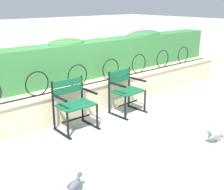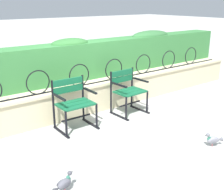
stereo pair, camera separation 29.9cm
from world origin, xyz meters
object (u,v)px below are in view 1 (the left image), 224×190
park_chair_left (73,103)px  pigeon_far_side (214,136)px  pigeon_near_chairs (74,185)px  park_chair_right (125,90)px

park_chair_left → pigeon_far_side: bearing=-54.9°
pigeon_near_chairs → pigeon_far_side: bearing=-9.4°
park_chair_left → pigeon_far_side: 2.28m
park_chair_right → pigeon_near_chairs: 2.61m
park_chair_right → pigeon_far_side: size_ratio=2.96×
park_chair_left → park_chair_right: park_chair_left is taller
park_chair_left → pigeon_far_side: size_ratio=3.04×
pigeon_far_side → park_chair_left: bearing=125.1°
park_chair_right → pigeon_near_chairs: size_ratio=2.86×
pigeon_near_chairs → park_chair_right: bearing=34.0°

